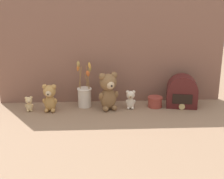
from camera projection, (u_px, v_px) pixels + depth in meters
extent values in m
plane|color=#8E7056|center=(112.00, 110.00, 2.27)|extent=(4.00, 4.00, 0.00)
cube|color=#845B4C|center=(111.00, 52.00, 2.32)|extent=(1.54, 0.02, 0.71)
ellipsoid|color=olive|center=(108.00, 99.00, 2.26)|extent=(0.13, 0.11, 0.15)
sphere|color=olive|center=(108.00, 82.00, 2.23)|extent=(0.11, 0.11, 0.11)
sphere|color=#D1B289|center=(110.00, 85.00, 2.19)|extent=(0.05, 0.05, 0.05)
sphere|color=black|center=(111.00, 86.00, 2.17)|extent=(0.02, 0.02, 0.02)
sphere|color=olive|center=(114.00, 75.00, 2.23)|extent=(0.04, 0.04, 0.04)
sphere|color=olive|center=(102.00, 76.00, 2.20)|extent=(0.04, 0.04, 0.04)
ellipsoid|color=olive|center=(116.00, 94.00, 2.26)|extent=(0.04, 0.06, 0.07)
ellipsoid|color=olive|center=(101.00, 96.00, 2.23)|extent=(0.04, 0.06, 0.07)
ellipsoid|color=olive|center=(114.00, 107.00, 2.26)|extent=(0.05, 0.07, 0.04)
ellipsoid|color=olive|center=(106.00, 109.00, 2.24)|extent=(0.05, 0.07, 0.04)
ellipsoid|color=tan|center=(50.00, 103.00, 2.24)|extent=(0.08, 0.07, 0.11)
sphere|color=tan|center=(49.00, 91.00, 2.21)|extent=(0.08, 0.08, 0.08)
sphere|color=#D1B289|center=(48.00, 94.00, 2.18)|extent=(0.04, 0.04, 0.04)
sphere|color=black|center=(48.00, 94.00, 2.17)|extent=(0.01, 0.01, 0.01)
sphere|color=tan|center=(54.00, 87.00, 2.20)|extent=(0.03, 0.03, 0.03)
sphere|color=tan|center=(45.00, 87.00, 2.20)|extent=(0.03, 0.03, 0.03)
ellipsoid|color=tan|center=(55.00, 101.00, 2.22)|extent=(0.03, 0.04, 0.05)
ellipsoid|color=tan|center=(44.00, 101.00, 2.22)|extent=(0.03, 0.04, 0.05)
ellipsoid|color=tan|center=(53.00, 110.00, 2.22)|extent=(0.03, 0.04, 0.03)
ellipsoid|color=tan|center=(47.00, 110.00, 2.23)|extent=(0.03, 0.04, 0.03)
ellipsoid|color=beige|center=(130.00, 103.00, 2.28)|extent=(0.06, 0.05, 0.07)
sphere|color=beige|center=(131.00, 95.00, 2.27)|extent=(0.06, 0.06, 0.06)
sphere|color=#D1B289|center=(131.00, 97.00, 2.25)|extent=(0.03, 0.03, 0.03)
sphere|color=black|center=(131.00, 97.00, 2.24)|extent=(0.01, 0.01, 0.01)
sphere|color=beige|center=(134.00, 92.00, 2.26)|extent=(0.02, 0.02, 0.02)
sphere|color=beige|center=(128.00, 92.00, 2.26)|extent=(0.02, 0.02, 0.02)
ellipsoid|color=beige|center=(134.00, 102.00, 2.28)|extent=(0.02, 0.03, 0.03)
ellipsoid|color=beige|center=(127.00, 102.00, 2.28)|extent=(0.02, 0.03, 0.03)
ellipsoid|color=beige|center=(133.00, 108.00, 2.28)|extent=(0.02, 0.03, 0.02)
ellipsoid|color=beige|center=(128.00, 108.00, 2.28)|extent=(0.02, 0.03, 0.02)
ellipsoid|color=#DBBC84|center=(29.00, 107.00, 2.24)|extent=(0.05, 0.04, 0.06)
sphere|color=#DBBC84|center=(29.00, 100.00, 2.23)|extent=(0.05, 0.05, 0.05)
sphere|color=#D1B289|center=(29.00, 102.00, 2.21)|extent=(0.02, 0.02, 0.02)
sphere|color=black|center=(29.00, 102.00, 2.20)|extent=(0.01, 0.01, 0.01)
sphere|color=#DBBC84|center=(31.00, 98.00, 2.22)|extent=(0.02, 0.02, 0.02)
sphere|color=#DBBC84|center=(26.00, 98.00, 2.22)|extent=(0.02, 0.02, 0.02)
ellipsoid|color=#DBBC84|center=(32.00, 105.00, 2.24)|extent=(0.02, 0.02, 0.03)
ellipsoid|color=#DBBC84|center=(26.00, 106.00, 2.23)|extent=(0.02, 0.02, 0.03)
ellipsoid|color=#DBBC84|center=(32.00, 111.00, 2.24)|extent=(0.02, 0.03, 0.01)
ellipsoid|color=#DBBC84|center=(28.00, 111.00, 2.23)|extent=(0.02, 0.03, 0.01)
cylinder|color=silver|center=(85.00, 97.00, 2.31)|extent=(0.09, 0.09, 0.13)
torus|color=silver|center=(84.00, 89.00, 2.29)|extent=(0.10, 0.10, 0.01)
cylinder|color=#9E7542|center=(88.00, 77.00, 2.25)|extent=(0.02, 0.03, 0.16)
ellipsoid|color=gold|center=(89.00, 65.00, 2.21)|extent=(0.03, 0.03, 0.05)
cylinder|color=#9E7542|center=(80.00, 77.00, 2.29)|extent=(0.03, 0.03, 0.14)
ellipsoid|color=orange|center=(78.00, 67.00, 2.27)|extent=(0.03, 0.04, 0.06)
cylinder|color=#9E7542|center=(80.00, 76.00, 2.26)|extent=(0.00, 0.02, 0.17)
ellipsoid|color=tan|center=(78.00, 64.00, 2.23)|extent=(0.02, 0.03, 0.04)
cylinder|color=#9E7542|center=(88.00, 78.00, 2.30)|extent=(0.03, 0.03, 0.12)
ellipsoid|color=tan|center=(90.00, 69.00, 2.29)|extent=(0.04, 0.04, 0.05)
cylinder|color=#9E7542|center=(87.00, 81.00, 2.25)|extent=(0.03, 0.02, 0.11)
ellipsoid|color=#C65B28|center=(88.00, 73.00, 2.22)|extent=(0.04, 0.04, 0.04)
cube|color=#4C1919|center=(182.00, 98.00, 2.31)|extent=(0.22, 0.15, 0.12)
cylinder|color=#4C1919|center=(182.00, 90.00, 2.29)|extent=(0.22, 0.15, 0.20)
cube|color=black|center=(182.00, 99.00, 2.25)|extent=(0.13, 0.03, 0.07)
cylinder|color=#D6BC7A|center=(182.00, 107.00, 2.26)|extent=(0.04, 0.01, 0.04)
cylinder|color=#993D33|center=(155.00, 103.00, 2.31)|extent=(0.09, 0.09, 0.06)
cylinder|color=#993D33|center=(155.00, 98.00, 2.30)|extent=(0.10, 0.10, 0.01)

